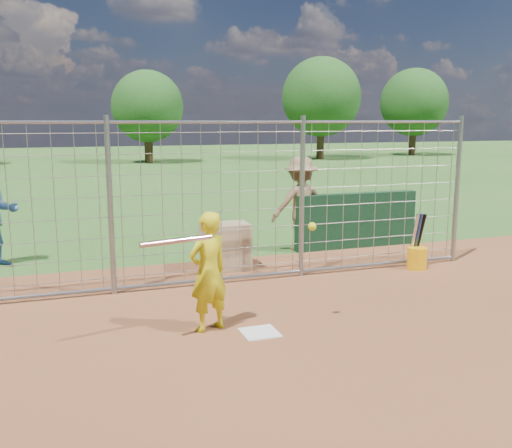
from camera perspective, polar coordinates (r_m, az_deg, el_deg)
name	(u,v)px	position (r m, az deg, el deg)	size (l,w,h in m)	color
ground	(254,328)	(7.16, -0.17, -10.35)	(100.00, 100.00, 0.00)	#2D591E
home_plate	(260,333)	(6.98, 0.38, -10.82)	(0.43, 0.43, 0.02)	silver
dugout_wall	(356,220)	(11.56, 10.01, 0.35)	(2.60, 0.20, 1.10)	#11381E
batter	(208,272)	(6.89, -4.79, -4.78)	(0.54, 0.35, 1.47)	#D0C712
bystander_c	(301,204)	(11.16, 4.48, 2.04)	(1.19, 0.68, 1.84)	#7D6344
equipment_bin	(225,247)	(9.75, -3.09, -2.27)	(0.80, 0.55, 0.80)	tan
equipment_in_play	(211,237)	(6.51, -4.48, -1.31)	(2.14, 0.26, 0.14)	silver
bucket_with_bats	(417,255)	(10.18, 15.79, -3.00)	(0.34, 0.36, 0.97)	#FFB00D
backstop_fence	(212,205)	(8.70, -4.47, 1.94)	(9.08, 0.08, 2.60)	gray
tree_line	(149,99)	(34.88, -10.66, 12.16)	(44.66, 6.72, 6.48)	#3F2B19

